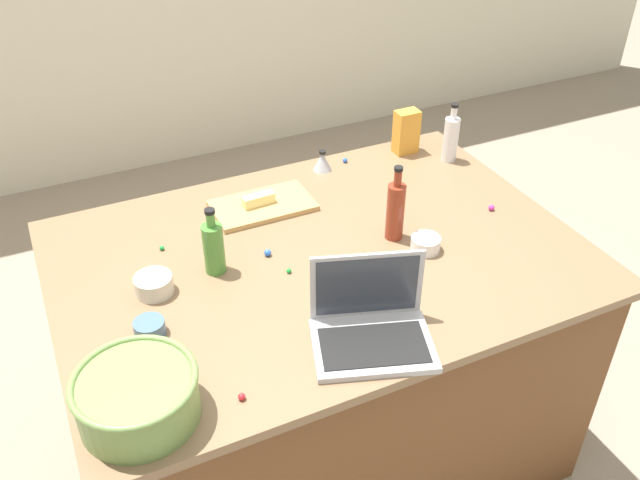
{
  "coord_description": "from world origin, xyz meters",
  "views": [
    {
      "loc": [
        -0.71,
        -1.52,
        2.14
      ],
      "look_at": [
        0.0,
        0.0,
        0.95
      ],
      "focal_mm": 37.92,
      "sensor_mm": 36.0,
      "label": 1
    }
  ],
  "objects_px": {
    "butter_stick_left": "(258,200)",
    "ramekin_wide": "(425,244)",
    "ramekin_medium": "(150,328)",
    "candy_bag": "(406,132)",
    "cutting_board": "(263,205)",
    "bottle_soy": "(395,210)",
    "bottle_olive": "(214,247)",
    "kitchen_timer": "(322,161)",
    "bottle_vinegar": "(451,138)",
    "laptop": "(371,325)",
    "ramekin_small": "(154,285)",
    "mixing_bowl_large": "(137,396)"
  },
  "relations": [
    {
      "from": "bottle_soy",
      "to": "butter_stick_left",
      "type": "xyz_separation_m",
      "value": [
        -0.33,
        0.34,
        -0.07
      ]
    },
    {
      "from": "butter_stick_left",
      "to": "bottle_soy",
      "type": "bearing_deg",
      "value": -45.86
    },
    {
      "from": "bottle_soy",
      "to": "cutting_board",
      "type": "height_order",
      "value": "bottle_soy"
    },
    {
      "from": "bottle_vinegar",
      "to": "mixing_bowl_large",
      "type": "bearing_deg",
      "value": -151.24
    },
    {
      "from": "cutting_board",
      "to": "mixing_bowl_large",
      "type": "bearing_deg",
      "value": -128.85
    },
    {
      "from": "ramekin_small",
      "to": "bottle_olive",
      "type": "bearing_deg",
      "value": 7.12
    },
    {
      "from": "kitchen_timer",
      "to": "candy_bag",
      "type": "xyz_separation_m",
      "value": [
        0.35,
        -0.01,
        0.05
      ]
    },
    {
      "from": "laptop",
      "to": "ramekin_medium",
      "type": "height_order",
      "value": "laptop"
    },
    {
      "from": "ramekin_small",
      "to": "bottle_soy",
      "type": "bearing_deg",
      "value": -3.77
    },
    {
      "from": "cutting_board",
      "to": "candy_bag",
      "type": "distance_m",
      "value": 0.67
    },
    {
      "from": "laptop",
      "to": "kitchen_timer",
      "type": "distance_m",
      "value": 0.91
    },
    {
      "from": "ramekin_small",
      "to": "ramekin_wide",
      "type": "distance_m",
      "value": 0.83
    },
    {
      "from": "butter_stick_left",
      "to": "ramekin_medium",
      "type": "relative_size",
      "value": 1.33
    },
    {
      "from": "butter_stick_left",
      "to": "ramekin_small",
      "type": "distance_m",
      "value": 0.52
    },
    {
      "from": "cutting_board",
      "to": "bottle_vinegar",
      "type": "bearing_deg",
      "value": 1.38
    },
    {
      "from": "butter_stick_left",
      "to": "candy_bag",
      "type": "relative_size",
      "value": 0.65
    },
    {
      "from": "laptop",
      "to": "bottle_vinegar",
      "type": "xyz_separation_m",
      "value": [
        0.74,
        0.74,
        0.04
      ]
    },
    {
      "from": "bottle_olive",
      "to": "cutting_board",
      "type": "height_order",
      "value": "bottle_olive"
    },
    {
      "from": "laptop",
      "to": "bottle_vinegar",
      "type": "height_order",
      "value": "bottle_vinegar"
    },
    {
      "from": "bottle_soy",
      "to": "cutting_board",
      "type": "relative_size",
      "value": 0.75
    },
    {
      "from": "butter_stick_left",
      "to": "ramekin_wide",
      "type": "xyz_separation_m",
      "value": [
        0.38,
        -0.44,
        -0.01
      ]
    },
    {
      "from": "mixing_bowl_large",
      "to": "ramekin_medium",
      "type": "bearing_deg",
      "value": 72.14
    },
    {
      "from": "bottle_olive",
      "to": "kitchen_timer",
      "type": "xyz_separation_m",
      "value": [
        0.55,
        0.42,
        -0.05
      ]
    },
    {
      "from": "bottle_olive",
      "to": "ramekin_medium",
      "type": "bearing_deg",
      "value": -142.06
    },
    {
      "from": "bottle_vinegar",
      "to": "cutting_board",
      "type": "height_order",
      "value": "bottle_vinegar"
    },
    {
      "from": "ramekin_small",
      "to": "ramekin_wide",
      "type": "xyz_separation_m",
      "value": [
        0.81,
        -0.15,
        -0.0
      ]
    },
    {
      "from": "bottle_vinegar",
      "to": "ramekin_small",
      "type": "distance_m",
      "value": 1.25
    },
    {
      "from": "bottle_olive",
      "to": "ramekin_small",
      "type": "height_order",
      "value": "bottle_olive"
    },
    {
      "from": "laptop",
      "to": "bottle_soy",
      "type": "relative_size",
      "value": 1.43
    },
    {
      "from": "laptop",
      "to": "kitchen_timer",
      "type": "relative_size",
      "value": 4.72
    },
    {
      "from": "ramekin_small",
      "to": "laptop",
      "type": "bearing_deg",
      "value": -42.44
    },
    {
      "from": "butter_stick_left",
      "to": "kitchen_timer",
      "type": "relative_size",
      "value": 1.43
    },
    {
      "from": "ramekin_wide",
      "to": "kitchen_timer",
      "type": "relative_size",
      "value": 1.2
    },
    {
      "from": "bottle_vinegar",
      "to": "laptop",
      "type": "bearing_deg",
      "value": -135.24
    },
    {
      "from": "butter_stick_left",
      "to": "ramekin_wide",
      "type": "bearing_deg",
      "value": -49.17
    },
    {
      "from": "ramekin_small",
      "to": "ramekin_wide",
      "type": "bearing_deg",
      "value": -10.68
    },
    {
      "from": "bottle_vinegar",
      "to": "ramekin_small",
      "type": "bearing_deg",
      "value": -165.68
    },
    {
      "from": "bottle_olive",
      "to": "ramekin_wide",
      "type": "relative_size",
      "value": 2.34
    },
    {
      "from": "butter_stick_left",
      "to": "ramekin_medium",
      "type": "distance_m",
      "value": 0.66
    },
    {
      "from": "bottle_soy",
      "to": "ramekin_wide",
      "type": "relative_size",
      "value": 2.76
    },
    {
      "from": "mixing_bowl_large",
      "to": "ramekin_medium",
      "type": "relative_size",
      "value": 3.48
    },
    {
      "from": "bottle_olive",
      "to": "kitchen_timer",
      "type": "height_order",
      "value": "bottle_olive"
    },
    {
      "from": "laptop",
      "to": "mixing_bowl_large",
      "type": "bearing_deg",
      "value": -179.67
    },
    {
      "from": "laptop",
      "to": "bottle_olive",
      "type": "xyz_separation_m",
      "value": [
        -0.28,
        0.45,
        0.04
      ]
    },
    {
      "from": "laptop",
      "to": "bottle_vinegar",
      "type": "relative_size",
      "value": 1.59
    },
    {
      "from": "ramekin_medium",
      "to": "candy_bag",
      "type": "height_order",
      "value": "candy_bag"
    },
    {
      "from": "butter_stick_left",
      "to": "kitchen_timer",
      "type": "xyz_separation_m",
      "value": [
        0.31,
        0.15,
        -0.0
      ]
    },
    {
      "from": "bottle_vinegar",
      "to": "candy_bag",
      "type": "xyz_separation_m",
      "value": [
        -0.12,
        0.13,
        -0.01
      ]
    },
    {
      "from": "bottle_soy",
      "to": "bottle_olive",
      "type": "xyz_separation_m",
      "value": [
        -0.57,
        0.07,
        -0.02
      ]
    },
    {
      "from": "ramekin_wide",
      "to": "kitchen_timer",
      "type": "xyz_separation_m",
      "value": [
        -0.07,
        0.6,
        0.01
      ]
    }
  ]
}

